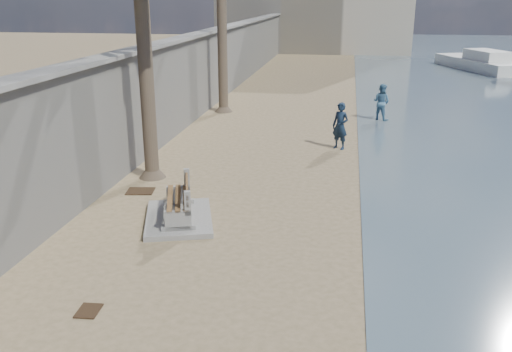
{
  "coord_description": "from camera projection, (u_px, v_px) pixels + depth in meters",
  "views": [
    {
      "loc": [
        1.48,
        -4.81,
        5.21
      ],
      "look_at": [
        -0.5,
        7.0,
        1.2
      ],
      "focal_mm": 38.0,
      "sensor_mm": 36.0,
      "label": 1
    }
  ],
  "objects": [
    {
      "name": "seawall",
      "position": [
        203.0,
        73.0,
        25.35
      ],
      "size": [
        0.45,
        70.0,
        3.5
      ],
      "primitive_type": "cube",
      "color": "gray",
      "rests_on": "ground_plane"
    },
    {
      "name": "wall_cap",
      "position": [
        202.0,
        33.0,
        24.77
      ],
      "size": [
        0.8,
        70.0,
        0.12
      ],
      "primitive_type": "cube",
      "color": "gray",
      "rests_on": "seawall"
    },
    {
      "name": "bench_far",
      "position": [
        178.0,
        205.0,
        13.03
      ],
      "size": [
        2.16,
        2.64,
        0.95
      ],
      "color": "gray",
      "rests_on": "ground_plane"
    },
    {
      "name": "person_a",
      "position": [
        340.0,
        123.0,
        19.02
      ],
      "size": [
        0.83,
        0.75,
        1.9
      ],
      "primitive_type": "imported",
      "rotation": [
        0.0,
        0.0,
        -0.53
      ],
      "color": "#142338",
      "rests_on": "ground_plane"
    },
    {
      "name": "person_b",
      "position": [
        382.0,
        100.0,
        23.51
      ],
      "size": [
        1.06,
        1.0,
        1.75
      ],
      "primitive_type": "imported",
      "rotation": [
        0.0,
        0.0,
        2.59
      ],
      "color": "teal",
      "rests_on": "ground_plane"
    },
    {
      "name": "yacht_far",
      "position": [
        478.0,
        65.0,
        39.56
      ],
      "size": [
        5.1,
        8.6,
        1.5
      ],
      "primitive_type": null,
      "rotation": [
        0.0,
        0.0,
        1.93
      ],
      "color": "silver",
      "rests_on": "bay_water"
    },
    {
      "name": "debris_c",
      "position": [
        140.0,
        191.0,
        15.1
      ],
      "size": [
        0.82,
        0.7,
        0.03
      ],
      "primitive_type": "cube",
      "rotation": [
        0.0,
        0.0,
        0.15
      ],
      "color": "#382616",
      "rests_on": "ground_plane"
    },
    {
      "name": "debris_d",
      "position": [
        89.0,
        311.0,
        9.38
      ],
      "size": [
        0.4,
        0.49,
        0.03
      ],
      "primitive_type": "cube",
      "rotation": [
        0.0,
        0.0,
        1.64
      ],
      "color": "#382616",
      "rests_on": "ground_plane"
    }
  ]
}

